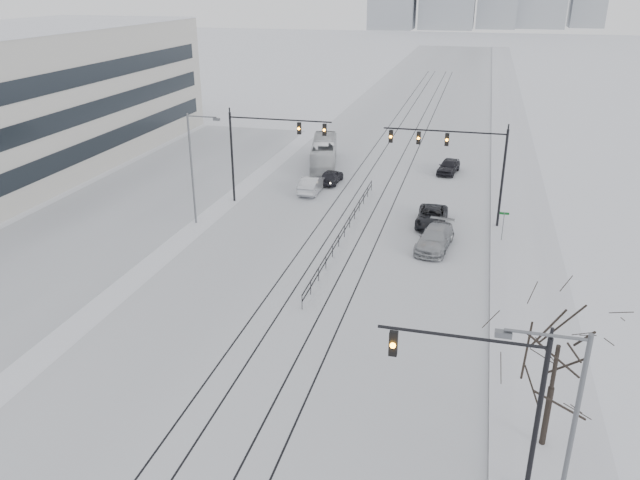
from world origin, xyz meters
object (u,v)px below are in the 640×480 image
at_px(traffic_mast_near, 495,390).
at_px(sedan_sb_outer, 312,185).
at_px(sedan_nb_right, 435,239).
at_px(sedan_nb_far, 449,166).
at_px(box_truck, 324,153).
at_px(sedan_nb_front, 432,217).
at_px(sedan_sb_inner, 331,177).
at_px(bare_tree, 557,357).

xyz_separation_m(traffic_mast_near, sedan_sb_outer, (-16.14, 34.08, -3.79)).
xyz_separation_m(sedan_nb_right, sedan_nb_far, (-0.26, 20.23, -0.05)).
bearing_deg(box_truck, sedan_nb_far, 170.72).
distance_m(sedan_nb_front, sedan_nb_far, 15.42).
bearing_deg(sedan_sb_inner, bare_tree, 120.59).
bearing_deg(traffic_mast_near, bare_tree, 51.24).
distance_m(sedan_sb_outer, sedan_nb_right, 16.26).
relative_size(traffic_mast_near, sedan_sb_outer, 1.50).
bearing_deg(sedan_sb_inner, box_truck, -65.78).
xyz_separation_m(sedan_sb_inner, sedan_nb_right, (11.18, -13.82, 0.10)).
relative_size(traffic_mast_near, sedan_nb_far, 1.61).
relative_size(sedan_sb_outer, sedan_nb_front, 0.91).
relative_size(sedan_sb_inner, box_truck, 0.39).
distance_m(bare_tree, sedan_nb_front, 26.46).
xyz_separation_m(sedan_sb_inner, box_truck, (-2.18, 5.80, 0.77)).
relative_size(sedan_sb_inner, sedan_nb_right, 0.75).
bearing_deg(sedan_nb_right, sedan_nb_front, 104.97).
bearing_deg(sedan_nb_front, sedan_sb_inner, 139.39).
distance_m(sedan_nb_front, sedan_nb_right, 4.85).
height_order(bare_tree, sedan_sb_inner, bare_tree).
bearing_deg(bare_tree, sedan_nb_right, 106.97).
distance_m(sedan_sb_inner, box_truck, 6.25).
bearing_deg(sedan_nb_far, bare_tree, -71.11).
distance_m(bare_tree, sedan_sb_inner, 38.64).
relative_size(sedan_sb_inner, sedan_nb_far, 0.93).
relative_size(sedan_sb_outer, sedan_nb_right, 0.86).
bearing_deg(sedan_nb_front, sedan_nb_far, 88.53).
relative_size(sedan_sb_outer, box_truck, 0.44).
xyz_separation_m(sedan_sb_inner, sedan_nb_far, (10.92, 6.40, 0.05)).
bearing_deg(traffic_mast_near, sedan_nb_front, 98.99).
relative_size(sedan_nb_right, sedan_nb_far, 1.25).
bearing_deg(sedan_nb_front, sedan_nb_right, -82.46).
xyz_separation_m(sedan_sb_inner, sedan_sb_outer, (-1.13, -3.20, 0.08)).
bearing_deg(bare_tree, traffic_mast_near, -128.76).
xyz_separation_m(bare_tree, sedan_sb_outer, (-18.55, 31.08, -3.72)).
bearing_deg(box_truck, bare_tree, 104.16).
height_order(sedan_sb_inner, sedan_nb_right, sedan_nb_right).
bearing_deg(sedan_sb_outer, bare_tree, 121.15).
height_order(sedan_sb_outer, sedan_nb_front, sedan_sb_outer).
bearing_deg(sedan_sb_inner, sedan_sb_outer, 74.23).
relative_size(traffic_mast_near, sedan_sb_inner, 1.73).
bearing_deg(sedan_nb_far, sedan_nb_front, -81.61).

